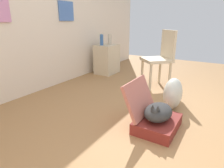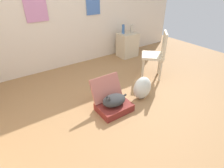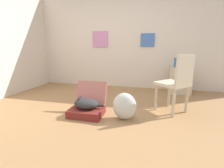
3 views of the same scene
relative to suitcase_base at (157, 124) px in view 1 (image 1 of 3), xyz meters
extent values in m
plane|color=#9E7247|center=(0.26, -0.11, -0.06)|extent=(7.68, 7.68, 0.00)
cube|color=beige|center=(0.26, 2.15, 1.24)|extent=(6.40, 0.12, 2.60)
cube|color=#446BAF|center=(0.88, 2.08, 1.22)|extent=(0.35, 0.02, 0.33)
cube|color=maroon|center=(0.00, 0.00, 0.00)|extent=(0.53, 0.41, 0.12)
cube|color=#B26356|center=(0.00, 0.22, 0.26)|extent=(0.53, 0.20, 0.39)
ellipsoid|color=#2D2D2D|center=(0.00, 0.00, 0.14)|extent=(0.40, 0.28, 0.16)
sphere|color=#2D2D2D|center=(-0.11, 0.00, 0.18)|extent=(0.10, 0.10, 0.10)
cone|color=#2D2D2D|center=(-0.11, -0.03, 0.24)|extent=(0.05, 0.05, 0.05)
cone|color=#2D2D2D|center=(-0.11, 0.03, 0.24)|extent=(0.05, 0.05, 0.05)
cylinder|color=#2D2D2D|center=(0.18, 0.04, 0.10)|extent=(0.20, 0.03, 0.07)
ellipsoid|color=silver|center=(0.61, 0.01, 0.15)|extent=(0.36, 0.23, 0.42)
cube|color=beige|center=(1.68, 1.74, 0.25)|extent=(0.49, 0.39, 0.63)
cylinder|color=#38609E|center=(1.56, 1.79, 0.68)|extent=(0.07, 0.07, 0.23)
cylinder|color=#B7AD99|center=(1.81, 1.74, 0.67)|extent=(0.08, 0.08, 0.21)
cylinder|color=beige|center=(1.34, 0.76, 0.17)|extent=(0.04, 0.04, 0.46)
cylinder|color=beige|center=(1.09, 0.51, 0.17)|extent=(0.04, 0.04, 0.46)
cylinder|color=beige|center=(1.59, 0.51, 0.17)|extent=(0.04, 0.04, 0.46)
cylinder|color=beige|center=(1.35, 0.26, 0.17)|extent=(0.04, 0.04, 0.46)
cube|color=beige|center=(1.34, 0.51, 0.42)|extent=(0.62, 0.62, 0.05)
cube|color=beige|center=(1.48, 0.37, 0.68)|extent=(0.32, 0.33, 0.47)
camera|label=1|loc=(-1.84, -0.55, 1.07)|focal=31.09mm
camera|label=2|loc=(-1.37, -1.91, 1.83)|focal=29.16mm
camera|label=3|loc=(0.94, -2.18, 0.99)|focal=24.74mm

